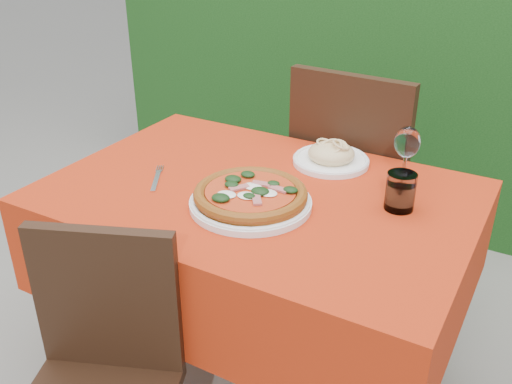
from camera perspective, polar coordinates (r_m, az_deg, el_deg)
The scene contains 10 objects.
ground at distance 2.16m, azimuth 0.20°, elevation -17.80°, with size 60.00×60.00×0.00m, color slate.
hedge at distance 3.04m, azimuth 15.25°, elevation 14.69°, with size 3.20×0.55×1.78m.
dining_table at distance 1.79m, azimuth 0.23°, elevation -4.12°, with size 1.26×0.86×0.75m.
chair_near at distance 1.54m, azimuth -15.28°, elevation -16.84°, with size 0.49×0.49×0.83m.
chair_far at distance 2.23m, azimuth 9.96°, elevation 1.47°, with size 0.48×0.48×1.00m.
pizza_plate at distance 1.61m, azimuth -0.55°, elevation -0.49°, with size 0.39×0.39×0.07m.
pasta_plate at distance 1.89m, azimuth 7.52°, elevation 3.55°, with size 0.25×0.25×0.07m.
water_glass at distance 1.64m, azimuth 14.22°, elevation -0.11°, with size 0.08×0.08×0.11m.
wine_glass at distance 1.75m, azimuth 14.87°, elevation 4.60°, with size 0.08×0.08×0.19m.
fork at distance 1.79m, azimuth -9.97°, elevation 1.11°, with size 0.03×0.20×0.01m, color silver.
Camera 1 is at (0.75, -1.33, 1.52)m, focal length 40.00 mm.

